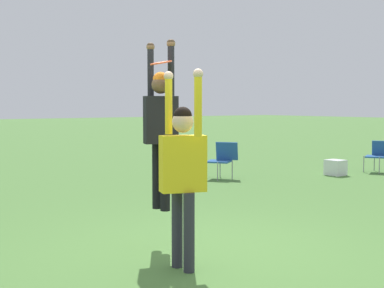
% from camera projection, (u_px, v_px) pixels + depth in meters
% --- Properties ---
extents(ground_plane, '(120.00, 120.00, 0.00)m').
position_uv_depth(ground_plane, '(200.00, 251.00, 6.44)').
color(ground_plane, '#4C7A38').
extents(person_jumping, '(0.56, 0.45, 2.08)m').
position_uv_depth(person_jumping, '(161.00, 121.00, 6.56)').
color(person_jumping, black).
rests_on(person_jumping, ground_plane).
extents(person_defending, '(0.63, 0.52, 2.12)m').
position_uv_depth(person_defending, '(183.00, 165.00, 5.64)').
color(person_defending, '#2D2D38').
rests_on(person_defending, ground_plane).
extents(frisbee, '(0.26, 0.25, 0.07)m').
position_uv_depth(frisbee, '(161.00, 63.00, 6.16)').
color(frisbee, '#E04C23').
extents(camping_chair_1, '(0.74, 0.81, 0.87)m').
position_uv_depth(camping_chair_1, '(222.00, 157.00, 12.72)').
color(camping_chair_1, gray).
rests_on(camping_chair_1, ground_plane).
extents(camping_chair_2, '(0.74, 0.80, 0.82)m').
position_uv_depth(camping_chair_2, '(379.00, 154.00, 13.90)').
color(camping_chair_2, gray).
rests_on(camping_chair_2, ground_plane).
extents(cooler_box, '(0.44, 0.41, 0.38)m').
position_uv_depth(cooler_box, '(335.00, 167.00, 13.34)').
color(cooler_box, white).
rests_on(cooler_box, ground_plane).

